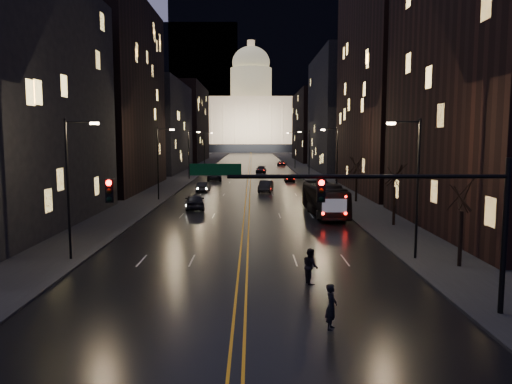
{
  "coord_description": "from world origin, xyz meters",
  "views": [
    {
      "loc": [
        0.56,
        -21.16,
        7.9
      ],
      "look_at": [
        0.82,
        12.98,
        4.09
      ],
      "focal_mm": 35.0,
      "sensor_mm": 36.0,
      "label": 1
    }
  ],
  "objects_px": {
    "oncoming_car_b": "(203,187)",
    "pedestrian_a": "(331,307)",
    "traffic_signal": "(377,202)",
    "pedestrian_b": "(310,266)",
    "bus": "(325,199)",
    "receding_car_a": "(266,186)",
    "oncoming_car_a": "(195,201)"
  },
  "relations": [
    {
      "from": "bus",
      "to": "receding_car_a",
      "type": "relative_size",
      "value": 2.3
    },
    {
      "from": "pedestrian_a",
      "to": "traffic_signal",
      "type": "bearing_deg",
      "value": -35.0
    },
    {
      "from": "oncoming_car_a",
      "to": "traffic_signal",
      "type": "bearing_deg",
      "value": 101.75
    },
    {
      "from": "oncoming_car_a",
      "to": "receding_car_a",
      "type": "bearing_deg",
      "value": -124.12
    },
    {
      "from": "oncoming_car_b",
      "to": "pedestrian_b",
      "type": "relative_size",
      "value": 2.25
    },
    {
      "from": "bus",
      "to": "pedestrian_a",
      "type": "distance_m",
      "value": 30.23
    },
    {
      "from": "traffic_signal",
      "to": "pedestrian_b",
      "type": "xyz_separation_m",
      "value": [
        -2.21,
        5.0,
        -4.13
      ]
    },
    {
      "from": "traffic_signal",
      "to": "pedestrian_a",
      "type": "height_order",
      "value": "traffic_signal"
    },
    {
      "from": "bus",
      "to": "pedestrian_b",
      "type": "relative_size",
      "value": 5.94
    },
    {
      "from": "pedestrian_b",
      "to": "receding_car_a",
      "type": "bearing_deg",
      "value": -10.92
    },
    {
      "from": "bus",
      "to": "pedestrian_a",
      "type": "relative_size",
      "value": 6.01
    },
    {
      "from": "traffic_signal",
      "to": "pedestrian_b",
      "type": "distance_m",
      "value": 6.86
    },
    {
      "from": "bus",
      "to": "pedestrian_b",
      "type": "height_order",
      "value": "bus"
    },
    {
      "from": "traffic_signal",
      "to": "pedestrian_b",
      "type": "relative_size",
      "value": 8.89
    },
    {
      "from": "oncoming_car_a",
      "to": "receding_car_a",
      "type": "distance_m",
      "value": 18.47
    },
    {
      "from": "traffic_signal",
      "to": "pedestrian_a",
      "type": "relative_size",
      "value": 8.98
    },
    {
      "from": "traffic_signal",
      "to": "oncoming_car_b",
      "type": "relative_size",
      "value": 3.95
    },
    {
      "from": "bus",
      "to": "oncoming_car_b",
      "type": "height_order",
      "value": "bus"
    },
    {
      "from": "oncoming_car_b",
      "to": "receding_car_a",
      "type": "bearing_deg",
      "value": 179.41
    },
    {
      "from": "bus",
      "to": "oncoming_car_a",
      "type": "height_order",
      "value": "bus"
    },
    {
      "from": "pedestrian_b",
      "to": "oncoming_car_b",
      "type": "bearing_deg",
      "value": 0.24
    },
    {
      "from": "oncoming_car_a",
      "to": "oncoming_car_b",
      "type": "distance_m",
      "value": 17.19
    },
    {
      "from": "traffic_signal",
      "to": "bus",
      "type": "xyz_separation_m",
      "value": [
        1.95,
        28.53,
        -3.49
      ]
    },
    {
      "from": "oncoming_car_a",
      "to": "pedestrian_a",
      "type": "relative_size",
      "value": 2.62
    },
    {
      "from": "oncoming_car_b",
      "to": "receding_car_a",
      "type": "relative_size",
      "value": 0.87
    },
    {
      "from": "bus",
      "to": "oncoming_car_b",
      "type": "xyz_separation_m",
      "value": [
        -14.28,
        21.39,
        -0.89
      ]
    },
    {
      "from": "traffic_signal",
      "to": "pedestrian_a",
      "type": "distance_m",
      "value": 4.86
    },
    {
      "from": "oncoming_car_b",
      "to": "receding_car_a",
      "type": "xyz_separation_m",
      "value": [
        8.93,
        -0.62,
        0.11
      ]
    },
    {
      "from": "oncoming_car_b",
      "to": "pedestrian_a",
      "type": "relative_size",
      "value": 2.27
    },
    {
      "from": "pedestrian_a",
      "to": "receding_car_a",
      "type": "bearing_deg",
      "value": 22.52
    },
    {
      "from": "traffic_signal",
      "to": "oncoming_car_a",
      "type": "bearing_deg",
      "value": 109.52
    },
    {
      "from": "oncoming_car_a",
      "to": "oncoming_car_b",
      "type": "xyz_separation_m",
      "value": [
        -0.73,
        17.17,
        -0.14
      ]
    }
  ]
}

